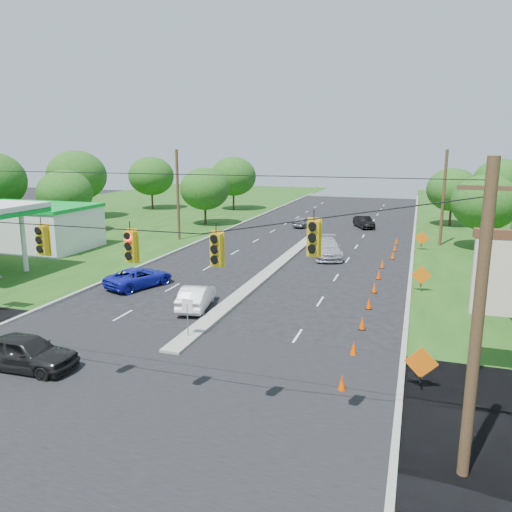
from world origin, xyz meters
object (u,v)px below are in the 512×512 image
(black_sedan, at_px, (25,352))
(blue_pickup, at_px, (139,277))
(gas_station, at_px, (15,223))
(white_sedan, at_px, (196,297))

(black_sedan, xyz_separation_m, blue_pickup, (-2.18, 12.71, -0.11))
(black_sedan, distance_m, blue_pickup, 12.90)
(gas_station, distance_m, black_sedan, 26.95)
(black_sedan, bearing_deg, gas_station, 42.36)
(white_sedan, bearing_deg, black_sedan, 59.99)
(white_sedan, bearing_deg, gas_station, -34.50)
(gas_station, bearing_deg, blue_pickup, -22.21)
(black_sedan, height_order, blue_pickup, black_sedan)
(black_sedan, relative_size, blue_pickup, 0.96)
(gas_station, xyz_separation_m, blue_pickup, (16.42, -6.71, -1.92))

